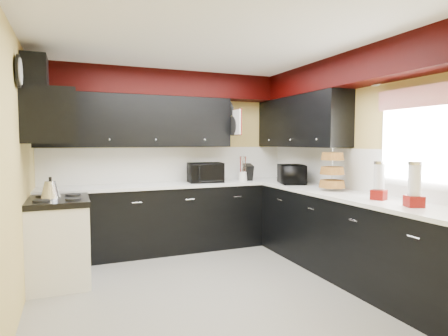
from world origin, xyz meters
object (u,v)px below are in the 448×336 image
microwave (292,174)px  utensil_crock (243,176)px  kettle (51,190)px  toaster_oven (206,173)px  knife_block (248,172)px

microwave → utensil_crock: size_ratio=3.50×
utensil_crock → kettle: (-2.58, -0.64, 0.00)m
microwave → utensil_crock: bearing=57.1°
utensil_crock → kettle: bearing=-166.0°
microwave → toaster_oven: bearing=78.3°
utensil_crock → knife_block: 0.11m
utensil_crock → kettle: 2.65m
microwave → kettle: microwave is taller
toaster_oven → knife_block: 0.68m
toaster_oven → kettle: bearing=-155.2°
microwave → utensil_crock: 0.77m
microwave → knife_block: bearing=50.3°
utensil_crock → knife_block: (0.10, 0.02, 0.05)m
microwave → knife_block: size_ratio=1.96×
microwave → knife_block: (-0.37, 0.62, -0.01)m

